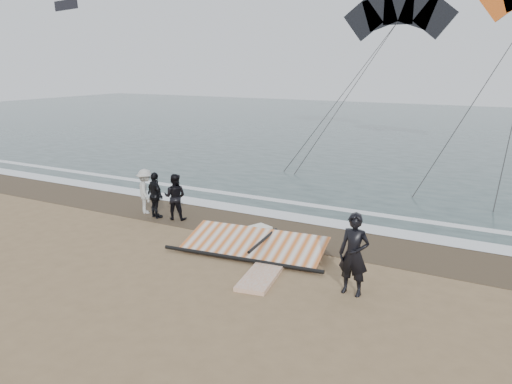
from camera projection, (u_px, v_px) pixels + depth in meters
ground at (212, 283)px, 12.31m from camera, size 120.00×120.00×0.00m
sea at (438, 130)px, 40.35m from camera, size 120.00×54.00×0.02m
wet_sand at (289, 231)px, 16.13m from camera, size 120.00×2.80×0.01m
foam_near at (306, 219)px, 17.32m from camera, size 120.00×0.90×0.01m
foam_far at (324, 207)px, 18.76m from camera, size 120.00×0.45×0.01m
man_main at (354, 254)px, 11.51m from camera, size 0.75×0.52×1.97m
board_white at (266, 270)px, 12.97m from camera, size 1.22×2.83×0.11m
board_cream at (240, 233)px, 15.81m from camera, size 1.37×2.28×0.09m
trio_cluster at (157, 194)px, 17.51m from camera, size 2.46×1.24×1.63m
sail_rig at (254, 245)px, 14.35m from camera, size 4.70×2.16×0.52m
kite_dark at (398, 18)px, 31.69m from camera, size 8.15×6.14×14.45m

